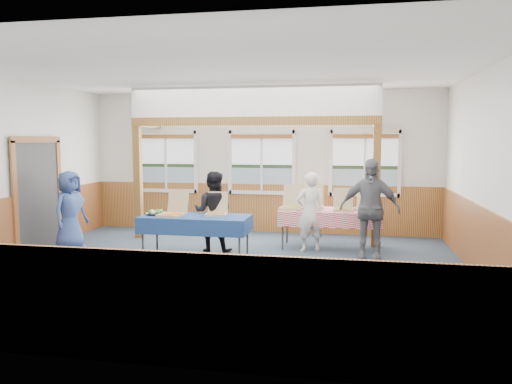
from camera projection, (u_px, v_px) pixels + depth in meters
floor at (224, 270)px, 8.15m from camera, size 8.00×8.00×0.00m
ceiling at (223, 70)px, 7.82m from camera, size 8.00×8.00×0.00m
wall_back at (262, 162)px, 11.40m from camera, size 8.00×0.00×8.00m
wall_front at (127, 197)px, 4.57m from camera, size 8.00×0.00×8.00m
wall_left at (2, 169)px, 8.73m from camera, size 0.00×8.00×8.00m
wall_right at (490, 175)px, 7.24m from camera, size 0.00×8.00×8.00m
wainscot_back at (262, 208)px, 11.49m from camera, size 7.98×0.05×1.10m
wainscot_front at (132, 307)px, 4.70m from camera, size 7.98×0.05×1.10m
wainscot_left at (7, 228)px, 8.84m from camera, size 0.05×6.98×1.10m
wainscot_right at (485, 246)px, 7.35m from camera, size 0.05×6.98×1.10m
cased_opening at (38, 195)px, 9.66m from camera, size 0.06×1.30×2.10m
window_left at (166, 158)px, 11.78m from camera, size 1.56×0.10×1.46m
window_mid at (262, 159)px, 11.35m from camera, size 1.56×0.10×1.46m
window_right at (365, 160)px, 10.92m from camera, size 1.56×0.10×1.46m
post_left at (138, 182)px, 10.74m from camera, size 0.15×0.15×2.40m
post_right at (376, 186)px, 9.81m from camera, size 0.15×0.15×2.40m
cross_beam at (252, 121)px, 10.14m from camera, size 5.15×0.18×0.18m
table_left at (196, 219)px, 8.94m from camera, size 2.04×1.12×0.76m
table_right at (330, 212)px, 9.73m from camera, size 2.11×1.35×0.76m
pizza_box_a at (173, 212)px, 8.90m from camera, size 0.49×0.57×0.45m
pizza_box_b at (216, 212)px, 9.03m from camera, size 0.43×0.50×0.41m
pizza_box_c at (292, 206)px, 9.76m from camera, size 0.47×0.56×0.47m
pizza_box_d at (313, 204)px, 9.97m from camera, size 0.48×0.56×0.47m
pizza_box_e at (343, 207)px, 9.59m from camera, size 0.39×0.47×0.42m
pizza_box_f at (365, 206)px, 9.73m from camera, size 0.48×0.55×0.42m
veggie_tray at (156, 213)px, 9.08m from camera, size 0.38×0.38×0.09m
drink_glass at (376, 209)px, 9.31m from camera, size 0.07×0.07×0.15m
woman_white at (310, 212)px, 9.43m from camera, size 0.65×0.56×1.51m
woman_black at (213, 212)px, 9.39m from camera, size 0.75×0.58×1.53m
man_blue at (70, 210)px, 9.58m from camera, size 0.65×0.84×1.53m
person_grey at (370, 209)px, 8.80m from camera, size 1.09×0.56×1.79m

